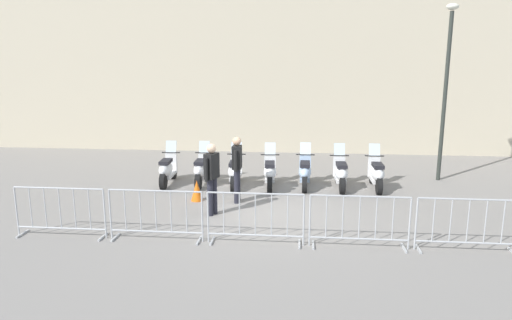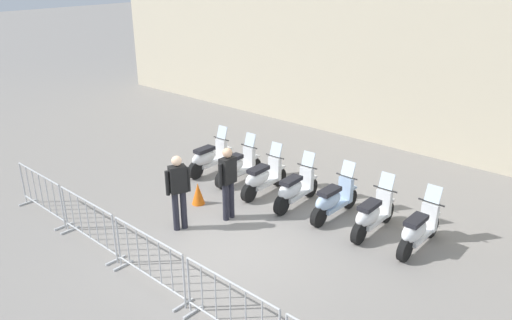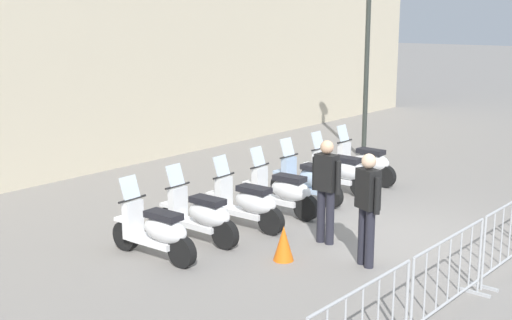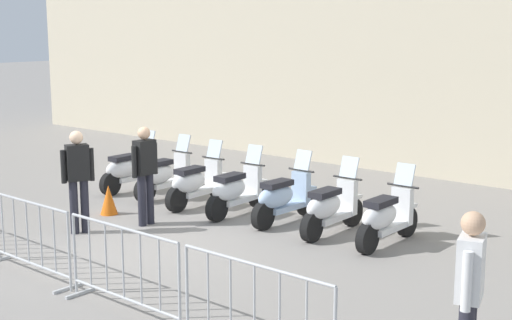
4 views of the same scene
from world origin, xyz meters
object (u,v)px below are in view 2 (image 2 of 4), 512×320
barrier_segment_2 (149,261)px  barrier_segment_3 (230,311)px  motorcycle_1 (237,166)px  barrier_segment_1 (88,223)px  officer_mid_plaza (178,188)px  motorcycle_0 (209,158)px  motorcycle_6 (418,230)px  barrier_segment_0 (42,195)px  traffic_cone (198,194)px  motorcycle_3 (295,189)px  motorcycle_5 (372,215)px  motorcycle_2 (262,178)px  motorcycle_4 (333,200)px  officer_by_barriers (228,179)px

barrier_segment_2 → barrier_segment_3: (2.02, -0.34, 0.00)m
motorcycle_1 → barrier_segment_1: bearing=-99.8°
barrier_segment_1 → officer_mid_plaza: 1.96m
motorcycle_0 → motorcycle_6: 6.12m
motorcycle_6 → barrier_segment_0: (-7.79, -3.11, 0.07)m
motorcycle_6 → traffic_cone: size_ratio=3.13×
motorcycle_3 → motorcycle_0: bearing=169.4°
barrier_segment_3 → barrier_segment_2: bearing=170.3°
motorcycle_6 → motorcycle_3: bearing=172.5°
motorcycle_6 → barrier_segment_1: size_ratio=0.89×
motorcycle_6 → motorcycle_1: bearing=170.4°
barrier_segment_2 → officer_mid_plaza: 2.14m
barrier_segment_1 → traffic_cone: 2.81m
motorcycle_1 → motorcycle_6: bearing=-9.6°
officer_mid_plaza → traffic_cone: size_ratio=3.15×
motorcycle_5 → barrier_segment_3: (-0.73, -4.28, 0.07)m
motorcycle_2 → officer_mid_plaza: size_ratio=1.00×
motorcycle_6 → motorcycle_2: bearing=172.1°
barrier_segment_0 → officer_mid_plaza: officer_mid_plaza is taller
motorcycle_4 → barrier_segment_3: size_ratio=0.89×
motorcycle_0 → traffic_cone: bearing=-60.7°
officer_mid_plaza → officer_by_barriers: same height
motorcycle_4 → barrier_segment_2: motorcycle_4 is taller
barrier_segment_0 → officer_by_barriers: size_ratio=1.12×
motorcycle_3 → officer_by_barriers: (-1.00, -1.35, 0.53)m
barrier_segment_0 → motorcycle_1: bearing=55.2°
motorcycle_3 → officer_mid_plaza: (-1.62, -2.32, 0.53)m
motorcycle_0 → traffic_cone: (0.96, -1.71, -0.18)m
motorcycle_4 → motorcycle_6: same height
motorcycle_6 → barrier_segment_2: bearing=-134.7°
barrier_segment_0 → officer_mid_plaza: (3.13, 1.20, 0.46)m
motorcycle_0 → barrier_segment_3: motorcycle_0 is taller
motorcycle_3 → motorcycle_5: size_ratio=1.00×
motorcycle_5 → traffic_cone: bearing=-167.9°
motorcycle_5 → officer_mid_plaza: 4.22m
motorcycle_6 → barrier_segment_2: (-3.76, -3.80, 0.07)m
motorcycle_5 → barrier_segment_3: 4.34m
motorcycle_4 → barrier_segment_1: size_ratio=0.89×
motorcycle_1 → barrier_segment_2: size_ratio=0.89×
motorcycle_1 → barrier_segment_2: motorcycle_1 is taller
motorcycle_0 → motorcycle_3: bearing=-10.6°
motorcycle_2 → officer_mid_plaza: 2.60m
motorcycle_4 → barrier_segment_3: 4.50m
traffic_cone → motorcycle_5: bearing=12.1°
motorcycle_0 → barrier_segment_0: 4.43m
barrier_segment_2 → officer_by_barriers: officer_by_barriers is taller
barrier_segment_2 → motorcycle_6: bearing=45.3°
motorcycle_1 → traffic_cone: motorcycle_1 is taller
motorcycle_3 → motorcycle_6: size_ratio=1.00×
motorcycle_4 → barrier_segment_2: size_ratio=0.89×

